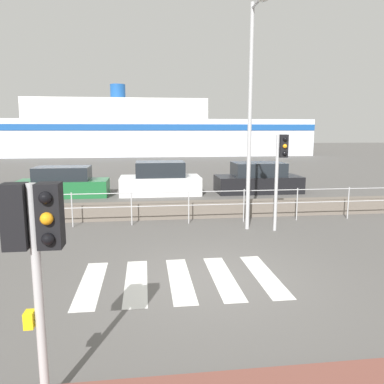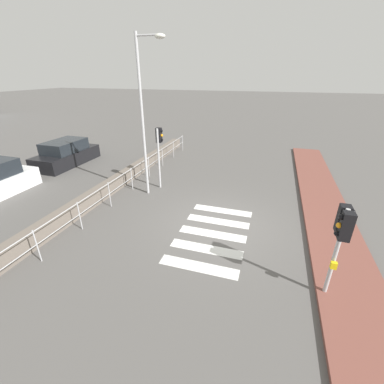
# 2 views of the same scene
# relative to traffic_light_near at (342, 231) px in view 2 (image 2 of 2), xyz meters

# --- Properties ---
(ground_plane) EXTENTS (160.00, 160.00, 0.00)m
(ground_plane) POSITION_rel_traffic_light_near_xyz_m (2.56, 3.40, -1.97)
(ground_plane) COLOR #565451
(sidewalk_brick) EXTENTS (24.00, 1.80, 0.12)m
(sidewalk_brick) POSITION_rel_traffic_light_near_xyz_m (2.56, -0.70, -1.91)
(sidewalk_brick) COLOR brown
(sidewalk_brick) RESTS_ON ground_plane
(crosswalk) EXTENTS (4.05, 2.40, 0.01)m
(crosswalk) POSITION_rel_traffic_light_near_xyz_m (1.83, 3.40, -1.96)
(crosswalk) COLOR silver
(crosswalk) RESTS_ON ground_plane
(seawall) EXTENTS (20.70, 0.55, 0.56)m
(seawall) POSITION_rel_traffic_light_near_xyz_m (2.56, 8.93, -1.68)
(seawall) COLOR #6B6056
(seawall) RESTS_ON ground_plane
(harbor_fence) EXTENTS (18.67, 0.04, 1.12)m
(harbor_fence) POSITION_rel_traffic_light_near_xyz_m (2.56, 8.06, -1.23)
(harbor_fence) COLOR #B2B2B5
(harbor_fence) RESTS_ON ground_plane
(traffic_light_near) EXTENTS (0.58, 0.41, 2.52)m
(traffic_light_near) POSITION_rel_traffic_light_near_xyz_m (0.00, 0.00, 0.00)
(traffic_light_near) COLOR #B2B2B5
(traffic_light_near) RESTS_ON ground_plane
(traffic_light_far) EXTENTS (0.34, 0.32, 2.93)m
(traffic_light_far) POSITION_rel_traffic_light_near_xyz_m (5.19, 6.86, 0.18)
(traffic_light_far) COLOR #B2B2B5
(traffic_light_far) RESTS_ON ground_plane
(streetlamp) EXTENTS (0.32, 1.25, 6.66)m
(streetlamp) POSITION_rel_traffic_light_near_xyz_m (4.29, 6.94, 2.12)
(streetlamp) COLOR #B2B2B5
(streetlamp) RESTS_ON ground_plane
(parked_car_black) EXTENTS (4.16, 1.85, 1.48)m
(parked_car_black) POSITION_rel_traffic_light_near_xyz_m (6.71, 13.95, -1.33)
(parked_car_black) COLOR black
(parked_car_black) RESTS_ON ground_plane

